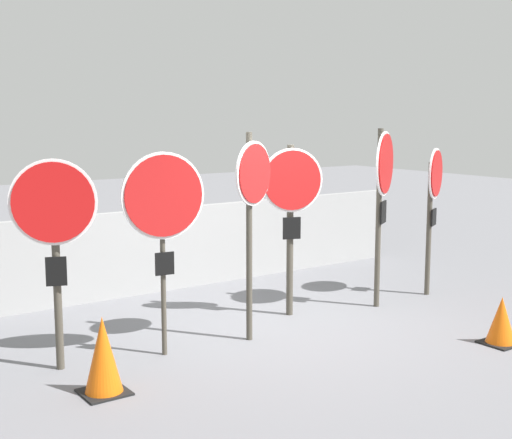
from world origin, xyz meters
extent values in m
plane|color=slate|center=(0.00, 0.00, 0.00)|extent=(40.00, 40.00, 0.00)
cube|color=gray|center=(0.00, 2.44, 0.62)|extent=(8.33, 0.12, 1.24)
cylinder|color=#474238|center=(-2.74, 0.11, 1.05)|extent=(0.08, 0.08, 2.10)
cylinder|color=white|center=(-2.76, 0.05, 1.75)|extent=(0.81, 0.35, 0.87)
cylinder|color=red|center=(-2.77, 0.03, 1.75)|extent=(0.75, 0.33, 0.81)
cube|color=black|center=(-2.76, 0.05, 1.04)|extent=(0.20, 0.10, 0.30)
cylinder|color=#474238|center=(-1.65, -0.12, 1.04)|extent=(0.06, 0.06, 2.09)
cylinder|color=white|center=(-1.65, -0.17, 1.76)|extent=(0.93, 0.14, 0.93)
cylinder|color=red|center=(-1.65, -0.19, 1.76)|extent=(0.87, 0.13, 0.87)
cube|color=black|center=(-1.65, -0.17, 1.03)|extent=(0.21, 0.05, 0.25)
cylinder|color=#474238|center=(-0.59, -0.23, 1.21)|extent=(0.07, 0.07, 2.41)
cylinder|color=white|center=(-0.56, -0.28, 1.95)|extent=(0.68, 0.32, 0.73)
cylinder|color=red|center=(-0.56, -0.30, 1.95)|extent=(0.62, 0.29, 0.67)
cylinder|color=#474238|center=(0.44, 0.33, 1.11)|extent=(0.09, 0.09, 2.23)
cylinder|color=white|center=(0.42, 0.27, 1.78)|extent=(0.78, 0.29, 0.82)
cylinder|color=red|center=(0.41, 0.25, 1.78)|extent=(0.73, 0.27, 0.76)
cube|color=black|center=(0.42, 0.27, 1.16)|extent=(0.23, 0.10, 0.28)
cylinder|color=#474238|center=(1.66, -0.04, 1.21)|extent=(0.07, 0.07, 2.42)
cylinder|color=white|center=(1.69, -0.09, 1.96)|extent=(0.74, 0.47, 0.86)
cylinder|color=#AD0F0F|center=(1.70, -0.10, 1.96)|extent=(0.69, 0.44, 0.80)
cube|color=black|center=(1.69, -0.09, 1.31)|extent=(0.24, 0.16, 0.30)
cylinder|color=#474238|center=(2.73, 0.01, 0.97)|extent=(0.07, 0.07, 1.93)
cylinder|color=white|center=(2.76, -0.05, 1.77)|extent=(0.65, 0.36, 0.72)
cylinder|color=#AD0F0F|center=(2.77, -0.06, 1.77)|extent=(0.59, 0.33, 0.66)
cube|color=black|center=(2.76, -0.05, 1.15)|extent=(0.23, 0.14, 0.24)
cube|color=black|center=(-2.63, -0.77, 0.01)|extent=(0.43, 0.43, 0.02)
cone|color=#E05B0C|center=(-2.63, -0.77, 0.38)|extent=(0.36, 0.36, 0.73)
cube|color=black|center=(1.68, -2.02, 0.01)|extent=(0.40, 0.40, 0.02)
cone|color=#E05B0C|center=(1.68, -2.02, 0.29)|extent=(0.34, 0.34, 0.53)
camera|label=1|loc=(-5.16, -6.83, 2.61)|focal=50.00mm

